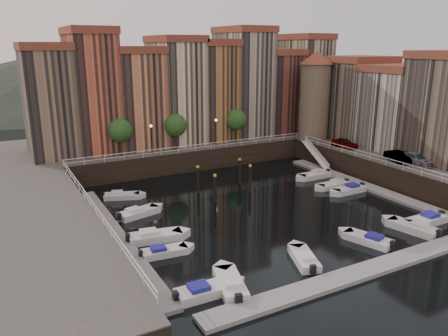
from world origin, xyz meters
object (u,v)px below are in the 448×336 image
corner_tower (315,94)px  gangway (316,154)px  car_b (397,157)px  car_a (344,144)px  mooring_pilings (226,180)px  boat_left_2 (154,237)px  boat_left_0 (205,291)px  boat_left_1 (163,252)px  car_c (416,159)px

corner_tower → gangway: corner_tower is taller
gangway → car_b: 12.57m
corner_tower → car_a: bearing=-89.4°
mooring_pilings → boat_left_2: 15.46m
gangway → boat_left_2: 33.03m
car_a → corner_tower: bearing=77.3°
boat_left_0 → car_b: size_ratio=1.16×
boat_left_1 → car_c: car_c is taller
boat_left_2 → car_c: car_c is taller
boat_left_2 → car_c: size_ratio=1.10×
boat_left_1 → car_c: size_ratio=0.89×
corner_tower → boat_left_1: bearing=-148.0°
mooring_pilings → car_a: size_ratio=1.65×
corner_tower → car_c: 19.56m
mooring_pilings → car_c: size_ratio=1.39×
boat_left_0 → car_a: 39.43m
mooring_pilings → boat_left_1: mooring_pilings is taller
boat_left_0 → car_b: bearing=21.1°
gangway → boat_left_2: gangway is taller
gangway → mooring_pilings: gangway is taller
mooring_pilings → gangway: bearing=13.6°
mooring_pilings → boat_left_0: bearing=-122.4°
corner_tower → car_b: (0.37, -16.50, -6.50)m
boat_left_2 → car_b: bearing=12.0°
car_a → car_b: 9.32m
boat_left_0 → mooring_pilings: bearing=59.1°
car_b → boat_left_1: bearing=-158.1°
gangway → mooring_pilings: bearing=-166.4°
boat_left_0 → car_a: bearing=34.1°
mooring_pilings → boat_left_2: mooring_pilings is taller
corner_tower → boat_left_1: 40.64m
boat_left_1 → boat_left_2: boat_left_2 is taller
mooring_pilings → car_a: car_a is taller
boat_left_2 → car_c: (34.66, -0.65, 3.30)m
boat_left_1 → car_c: bearing=9.7°
boat_left_2 → corner_tower: bearing=38.1°
boat_left_0 → car_a: (33.10, 21.17, 3.32)m
car_a → car_b: (0.29, -9.31, -0.00)m
corner_tower → gangway: (-2.90, -4.50, -8.28)m
gangway → car_b: car_b is taller
car_a → car_b: size_ratio=0.97×
boat_left_0 → car_b: 35.59m
gangway → car_a: 4.39m
boat_left_1 → boat_left_2: (0.30, 3.17, 0.07)m
corner_tower → boat_left_1: (-33.42, -20.91, -9.87)m
boat_left_1 → car_a: bearing=27.9°
corner_tower → car_c: bearing=-85.2°
car_c → boat_left_1: bearing=-178.2°
boat_left_1 → car_c: 35.22m
mooring_pilings → boat_left_1: 17.72m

